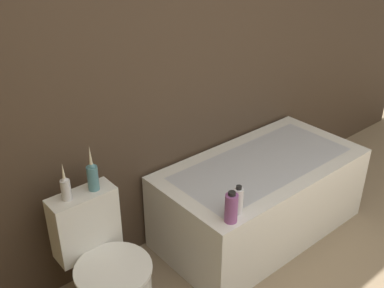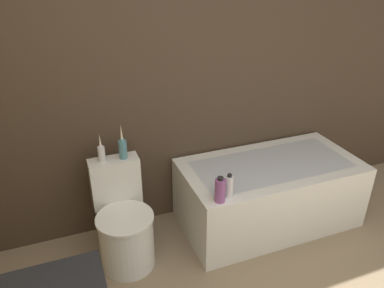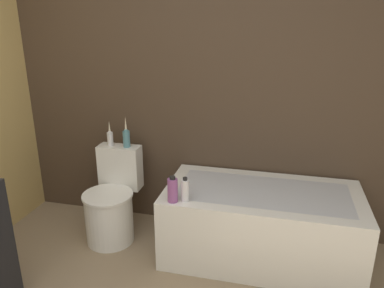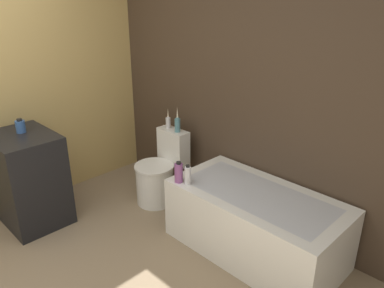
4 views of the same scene
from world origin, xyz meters
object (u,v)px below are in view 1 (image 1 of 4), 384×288
toilet (109,279)px  vase_gold (66,187)px  shampoo_bottle_short (238,201)px  bathtub (260,196)px  shampoo_bottle_tall (231,208)px  vase_silver (93,175)px

toilet → vase_gold: vase_gold is taller
toilet → shampoo_bottle_short: bearing=-20.6°
bathtub → vase_gold: size_ratio=6.70×
bathtub → vase_gold: bearing=171.6°
toilet → shampoo_bottle_tall: (0.62, -0.29, 0.35)m
vase_gold → shampoo_bottle_tall: bearing=-35.8°
toilet → vase_gold: 0.57m
vase_silver → shampoo_bottle_tall: vase_silver is taller
bathtub → toilet: size_ratio=1.95×
toilet → vase_gold: (-0.08, 0.21, 0.52)m
bathtub → shampoo_bottle_short: 0.69m
bathtub → shampoo_bottle_short: (-0.52, -0.28, 0.36)m
bathtub → toilet: (-1.23, -0.02, 0.02)m
bathtub → vase_silver: bearing=170.9°
toilet → shampoo_bottle_short: (0.70, -0.26, 0.34)m
vase_gold → vase_silver: 0.15m
vase_silver → shampoo_bottle_short: vase_silver is taller
vase_silver → shampoo_bottle_tall: (0.54, -0.49, -0.19)m
vase_gold → vase_silver: (0.15, -0.01, 0.02)m
shampoo_bottle_tall → bathtub: bearing=27.1°
bathtub → shampoo_bottle_tall: (-0.61, -0.31, 0.36)m
vase_gold → shampoo_bottle_tall: 0.87m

